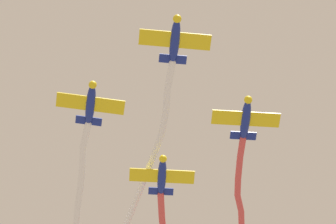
% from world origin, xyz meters
% --- Properties ---
extents(airplane_lead, '(4.93, 6.46, 1.59)m').
position_xyz_m(airplane_lead, '(11.27, -1.08, 62.27)').
color(airplane_lead, navy).
extents(smoke_trail_lead, '(23.65, 11.12, 3.25)m').
position_xyz_m(smoke_trail_lead, '(-2.71, -6.32, 63.51)').
color(smoke_trail_lead, white).
extents(airplane_left_wing, '(4.91, 6.46, 1.59)m').
position_xyz_m(airplane_left_wing, '(2.56, 4.12, 61.87)').
color(airplane_left_wing, navy).
extents(airplane_right_wing, '(4.94, 6.44, 1.59)m').
position_xyz_m(airplane_right_wing, '(6.07, -9.79, 62.57)').
color(airplane_right_wing, navy).
extents(smoke_trail_right_wing, '(14.24, 5.06, 1.37)m').
position_xyz_m(smoke_trail_right_wing, '(-2.87, -12.77, 62.18)').
color(smoke_trail_right_wing, white).
extents(airplane_slot, '(4.91, 6.46, 1.59)m').
position_xyz_m(airplane_slot, '(-2.64, -4.59, 62.07)').
color(airplane_slot, navy).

